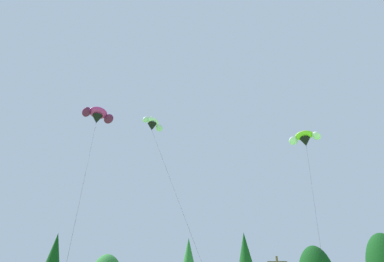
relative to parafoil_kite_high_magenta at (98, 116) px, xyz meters
name	(u,v)px	position (x,y,z in m)	size (l,w,h in m)	color
parafoil_kite_high_magenta	(98,116)	(0.00, 0.00, 0.00)	(6.60, 16.15, 20.50)	#D12893
parafoil_kite_mid_white	(153,124)	(5.05, 4.11, 1.37)	(8.52, 9.15, 21.81)	white
parafoil_kite_far_lime_white	(305,138)	(22.24, 4.65, -0.51)	(5.09, 8.99, 20.40)	#93D633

